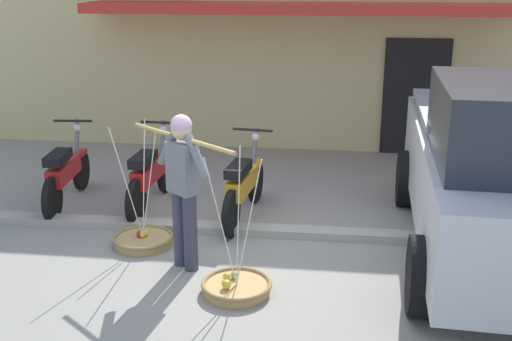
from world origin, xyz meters
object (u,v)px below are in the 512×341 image
object	(u,v)px
motorcycle_third_in_row	(244,185)
fruit_basket_left_side	(143,239)
fruit_vendor	(183,182)
parked_truck	(510,172)
fruit_basket_right_side	(236,286)
motorcycle_nearest_shop	(66,173)
motorcycle_second_in_row	(150,175)

from	to	relation	value
motorcycle_third_in_row	fruit_basket_left_side	bearing A→B (deg)	-137.57
fruit_vendor	parked_truck	xyz separation A→B (m)	(3.42, 0.60, 0.05)
parked_truck	motorcycle_third_in_row	bearing A→B (deg)	163.92
fruit_basket_right_side	motorcycle_nearest_shop	size ratio (longest dim) A/B	0.80
fruit_basket_right_side	fruit_basket_left_side	bearing A→B (deg)	141.67
fruit_basket_right_side	motorcycle_second_in_row	world-z (taller)	fruit_basket_right_side
fruit_basket_left_side	motorcycle_third_in_row	size ratio (longest dim) A/B	0.80
fruit_basket_right_side	motorcycle_second_in_row	xyz separation A→B (m)	(-1.52, 2.23, 0.38)
motorcycle_nearest_shop	fruit_vendor	bearing A→B (deg)	-39.11
fruit_vendor	parked_truck	world-z (taller)	parked_truck
fruit_basket_left_side	motorcycle_second_in_row	bearing A→B (deg)	101.60
fruit_basket_right_side	parked_truck	xyz separation A→B (m)	(2.79, 1.10, 0.96)
fruit_basket_left_side	motorcycle_second_in_row	xyz separation A→B (m)	(-0.25, 1.23, 0.38)
fruit_basket_right_side	motorcycle_nearest_shop	distance (m)	3.47
motorcycle_third_in_row	parked_truck	size ratio (longest dim) A/B	0.38
fruit_vendor	fruit_basket_right_side	size ratio (longest dim) A/B	1.17
fruit_basket_right_side	motorcycle_third_in_row	xyz separation A→B (m)	(-0.21, 1.96, 0.38)
fruit_basket_right_side	motorcycle_second_in_row	size ratio (longest dim) A/B	0.80
motorcycle_third_in_row	fruit_vendor	bearing A→B (deg)	-106.05
fruit_vendor	fruit_basket_right_side	world-z (taller)	fruit_vendor
fruit_vendor	fruit_basket_right_side	xyz separation A→B (m)	(0.63, -0.50, -0.91)
fruit_basket_right_side	motorcycle_third_in_row	distance (m)	2.01
motorcycle_nearest_shop	motorcycle_second_in_row	xyz separation A→B (m)	(1.17, 0.06, 0.00)
fruit_basket_right_side	parked_truck	size ratio (longest dim) A/B	0.30
fruit_vendor	motorcycle_third_in_row	world-z (taller)	fruit_vendor
fruit_vendor	motorcycle_second_in_row	world-z (taller)	fruit_vendor
fruit_basket_left_side	motorcycle_second_in_row	distance (m)	1.31
fruit_basket_left_side	parked_truck	world-z (taller)	parked_truck
motorcycle_nearest_shop	motorcycle_second_in_row	world-z (taller)	same
motorcycle_second_in_row	motorcycle_third_in_row	size ratio (longest dim) A/B	1.00
motorcycle_second_in_row	motorcycle_nearest_shop	bearing A→B (deg)	-177.14
fruit_basket_right_side	motorcycle_nearest_shop	xyz separation A→B (m)	(-2.68, 2.17, 0.38)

